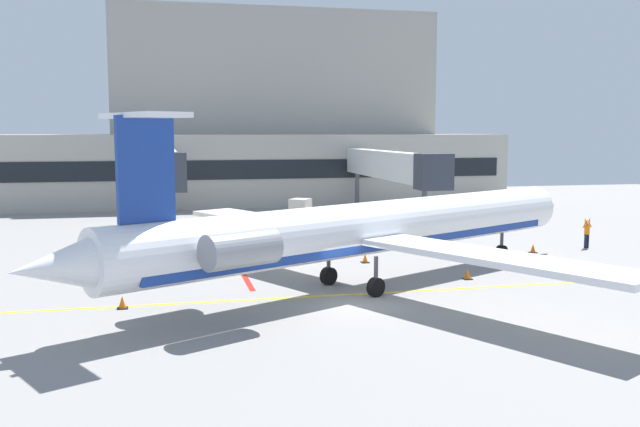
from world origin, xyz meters
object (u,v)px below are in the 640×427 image
object	(u,v)px
regional_jet	(366,229)
baggage_tug	(151,242)
marshaller	(587,233)
pushback_tractor	(307,213)

from	to	relation	value
regional_jet	baggage_tug	bearing A→B (deg)	133.89
baggage_tug	marshaller	world-z (taller)	baggage_tug
regional_jet	baggage_tug	world-z (taller)	regional_jet
pushback_tractor	marshaller	size ratio (longest dim) A/B	2.07
regional_jet	marshaller	size ratio (longest dim) A/B	15.79
marshaller	pushback_tractor	bearing A→B (deg)	135.14
baggage_tug	regional_jet	bearing A→B (deg)	-46.11
regional_jet	baggage_tug	distance (m)	15.22
pushback_tractor	regional_jet	bearing A→B (deg)	-94.74
pushback_tractor	marshaller	distance (m)	22.16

